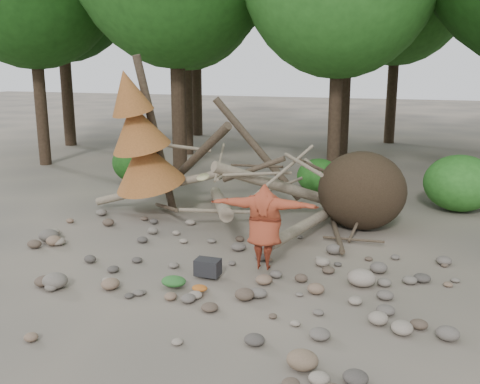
% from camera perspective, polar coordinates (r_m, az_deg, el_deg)
% --- Properties ---
extents(ground, '(120.00, 120.00, 0.00)m').
position_cam_1_polar(ground, '(10.70, -4.60, -8.93)').
color(ground, '#514C44').
rests_on(ground, ground).
extents(deadfall_pile, '(8.55, 5.24, 3.30)m').
position_cam_1_polar(deadfall_pile, '(13.75, 10.42, 0.12)').
color(deadfall_pile, '#332619').
rests_on(deadfall_pile, ground).
extents(dead_conifer, '(2.06, 2.16, 4.35)m').
position_cam_1_polar(dead_conifer, '(14.47, -10.55, 5.44)').
color(dead_conifer, '#4C3F30').
rests_on(dead_conifer, ground).
extents(bush_left, '(1.80, 1.80, 1.44)m').
position_cam_1_polar(bush_left, '(19.14, -10.81, 3.11)').
color(bush_left, '#1B4F15').
rests_on(bush_left, ground).
extents(bush_mid, '(1.40, 1.40, 1.12)m').
position_cam_1_polar(bush_mid, '(17.47, 8.39, 1.71)').
color(bush_mid, '#25651D').
rests_on(bush_mid, ground).
extents(bush_right, '(2.00, 2.00, 1.60)m').
position_cam_1_polar(bush_right, '(16.34, 22.41, 0.88)').
color(bush_right, '#2F7725').
rests_on(bush_right, ground).
extents(frisbee_thrower, '(2.73, 0.96, 1.76)m').
position_cam_1_polar(frisbee_thrower, '(10.58, 2.60, -3.70)').
color(frisbee_thrower, '#953821').
rests_on(frisbee_thrower, ground).
extents(backpack, '(0.49, 0.33, 0.32)m').
position_cam_1_polar(backpack, '(10.55, -3.45, -8.31)').
color(backpack, black).
rests_on(backpack, ground).
extents(cloth_green, '(0.47, 0.39, 0.18)m').
position_cam_1_polar(cloth_green, '(10.16, -7.08, -9.69)').
color(cloth_green, '#275E25').
rests_on(cloth_green, ground).
extents(cloth_orange, '(0.29, 0.24, 0.11)m').
position_cam_1_polar(cloth_orange, '(9.91, -4.32, -10.45)').
color(cloth_orange, '#A3531C').
rests_on(cloth_orange, ground).
extents(boulder_front_left, '(0.48, 0.43, 0.29)m').
position_cam_1_polar(boulder_front_left, '(10.66, -19.12, -8.92)').
color(boulder_front_left, '#696158').
rests_on(boulder_front_left, ground).
extents(boulder_front_right, '(0.44, 0.40, 0.27)m').
position_cam_1_polar(boulder_front_right, '(7.69, 6.67, -17.37)').
color(boulder_front_right, brown).
rests_on(boulder_front_right, ground).
extents(boulder_mid_right, '(0.53, 0.48, 0.32)m').
position_cam_1_polar(boulder_mid_right, '(10.42, 12.83, -8.92)').
color(boulder_mid_right, gray).
rests_on(boulder_mid_right, ground).
extents(boulder_mid_left, '(0.49, 0.44, 0.29)m').
position_cam_1_polar(boulder_mid_left, '(13.40, -19.73, -4.39)').
color(boulder_mid_left, '#5B554D').
rests_on(boulder_mid_left, ground).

